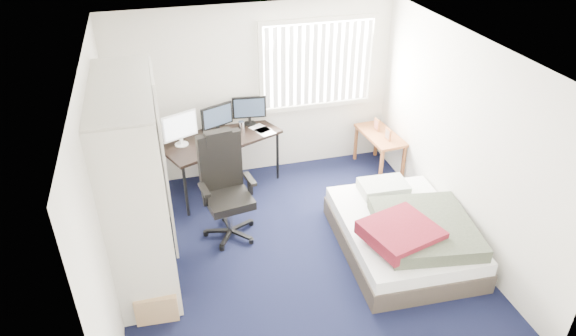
% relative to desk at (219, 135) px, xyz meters
% --- Properties ---
extents(ground, '(4.20, 4.20, 0.00)m').
position_rel_desk_xyz_m(ground, '(0.61, -1.75, -0.82)').
color(ground, black).
rests_on(ground, ground).
extents(room_shell, '(4.20, 4.20, 4.20)m').
position_rel_desk_xyz_m(room_shell, '(0.61, -1.75, 0.69)').
color(room_shell, silver).
rests_on(room_shell, ground).
extents(window_assembly, '(1.72, 0.09, 1.32)m').
position_rel_desk_xyz_m(window_assembly, '(1.51, 0.29, 0.78)').
color(window_assembly, white).
rests_on(window_assembly, ground).
extents(closet, '(0.64, 1.84, 2.22)m').
position_rel_desk_xyz_m(closet, '(-1.07, -1.49, 0.53)').
color(closet, beige).
rests_on(closet, ground).
extents(desk, '(1.79, 1.33, 1.26)m').
position_rel_desk_xyz_m(desk, '(0.00, 0.00, 0.00)').
color(desk, black).
rests_on(desk, ground).
extents(office_chair, '(0.73, 0.73, 1.35)m').
position_rel_desk_xyz_m(office_chair, '(-0.10, -1.08, -0.30)').
color(office_chair, black).
rests_on(office_chair, ground).
extents(footstool, '(0.39, 0.34, 0.27)m').
position_rel_desk_xyz_m(footstool, '(-0.05, 0.10, -0.61)').
color(footstool, white).
rests_on(footstool, ground).
extents(nightstand, '(0.51, 0.92, 0.79)m').
position_rel_desk_xyz_m(nightstand, '(2.36, -0.18, -0.28)').
color(nightstand, brown).
rests_on(nightstand, ground).
extents(bed, '(1.50, 1.94, 0.62)m').
position_rel_desk_xyz_m(bed, '(1.87, -2.03, -0.55)').
color(bed, '#393029').
rests_on(bed, ground).
extents(pine_box, '(0.45, 0.35, 0.32)m').
position_rel_desk_xyz_m(pine_box, '(-1.04, -2.27, -0.66)').
color(pine_box, tan).
rests_on(pine_box, ground).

